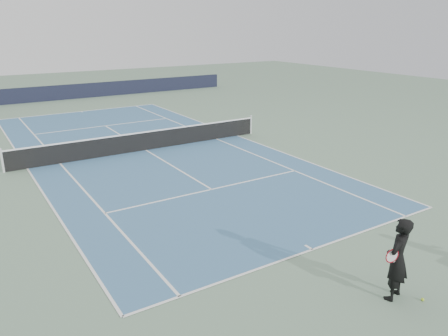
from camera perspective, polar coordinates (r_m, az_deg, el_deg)
ground at (r=22.02m, az=-10.17°, el=2.29°), size 80.00×80.00×0.00m
court_surface at (r=22.02m, az=-10.17°, el=2.30°), size 10.97×23.77×0.01m
tennis_net at (r=21.89m, az=-10.25°, el=3.56°), size 12.90×0.10×1.07m
windscreen_far at (r=38.76m, az=-20.56°, el=9.21°), size 30.00×0.25×1.20m
tennis_player at (r=10.66m, az=21.70°, el=-11.00°), size 0.89×0.73×1.97m
tennis_ball at (r=11.27m, az=24.51°, el=-15.35°), size 0.07×0.07×0.07m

